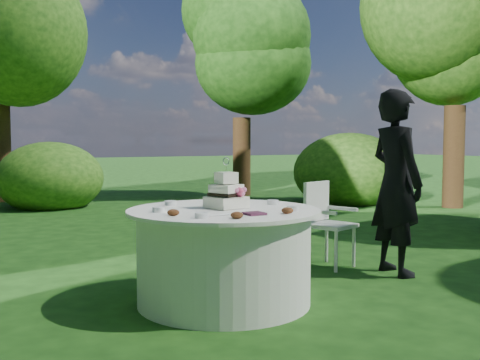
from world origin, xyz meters
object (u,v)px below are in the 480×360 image
at_px(cake, 227,194).
at_px(chair, 325,217).
at_px(napkins, 254,214).
at_px(table, 224,256).
at_px(guest, 396,182).

bearing_deg(cake, chair, 22.98).
distance_m(napkins, chair, 1.89).
height_order(table, cake, cake).
distance_m(napkins, guest, 1.98).
distance_m(napkins, table, 0.58).
xyz_separation_m(napkins, chair, (1.52, 1.10, -0.26)).
relative_size(napkins, chair, 0.16).
distance_m(table, cake, 0.50).
relative_size(napkins, table, 0.09).
bearing_deg(napkins, guest, 14.30).
bearing_deg(chair, guest, -57.15).
distance_m(guest, cake, 1.91).
distance_m(cake, chair, 1.68).
xyz_separation_m(guest, cake, (-1.91, -0.03, -0.03)).
height_order(napkins, table, napkins).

